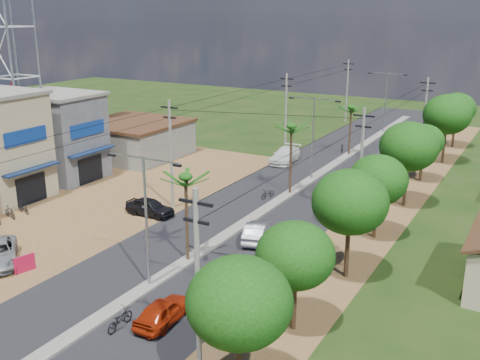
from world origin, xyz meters
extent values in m
plane|color=black|center=(0.00, 0.00, 0.00)|extent=(160.00, 160.00, 0.00)
cube|color=black|center=(0.00, 15.00, 0.02)|extent=(12.00, 110.00, 0.04)
cube|color=#605E56|center=(0.00, 18.00, 0.09)|extent=(1.00, 90.00, 0.18)
cube|color=brown|center=(-15.00, 8.00, 0.02)|extent=(18.00, 46.00, 0.04)
cube|color=brown|center=(8.50, 15.00, 0.01)|extent=(5.00, 90.00, 0.03)
cube|color=#0F1D3E|center=(-17.60, 7.00, 3.10)|extent=(0.80, 5.40, 0.15)
cube|color=black|center=(-17.95, 7.00, 1.30)|extent=(0.10, 3.00, 2.40)
cube|color=navy|center=(-17.92, 7.00, 5.85)|extent=(0.12, 4.20, 1.20)
cube|color=#46474D|center=(-22.00, 14.00, 4.00)|extent=(8.00, 6.00, 8.00)
cube|color=#605E56|center=(-22.00, 14.00, 8.15)|extent=(8.40, 6.40, 0.30)
cube|color=#0F1D3E|center=(-17.60, 14.00, 3.10)|extent=(0.80, 5.40, 0.15)
cube|color=black|center=(-17.95, 14.00, 1.30)|extent=(0.10, 3.00, 2.40)
cube|color=navy|center=(-17.92, 14.00, 5.20)|extent=(0.12, 4.20, 1.20)
cube|color=#605E56|center=(-21.00, 24.00, 1.80)|extent=(10.00, 10.00, 3.60)
cube|color=#321B10|center=(-21.00, 24.00, 3.80)|extent=(10.40, 10.40, 0.30)
cylinder|color=black|center=(9.50, -6.00, 2.10)|extent=(0.28, 0.28, 4.20)
ellipsoid|color=#103308|center=(9.50, -6.00, 4.50)|extent=(4.40, 4.40, 3.74)
cylinder|color=black|center=(9.30, 0.00, 1.92)|extent=(0.28, 0.28, 3.85)
ellipsoid|color=#103308|center=(9.30, 0.00, 4.12)|extent=(4.00, 4.00, 3.40)
cylinder|color=black|center=(9.70, 7.00, 2.27)|extent=(0.28, 0.28, 4.55)
ellipsoid|color=#103308|center=(9.70, 7.00, 4.88)|extent=(4.60, 4.60, 3.91)
cylinder|color=black|center=(9.40, 14.00, 2.03)|extent=(0.28, 0.28, 4.06)
ellipsoid|color=#103308|center=(9.40, 14.00, 4.35)|extent=(4.20, 4.20, 3.57)
cylinder|color=black|center=(9.60, 22.00, 2.38)|extent=(0.28, 0.28, 4.76)
ellipsoid|color=#103308|center=(9.60, 22.00, 5.10)|extent=(4.80, 4.80, 4.08)
cylinder|color=black|center=(9.20, 30.00, 1.82)|extent=(0.28, 0.28, 3.64)
ellipsoid|color=#103308|center=(9.20, 30.00, 3.90)|extent=(3.80, 3.80, 3.23)
cylinder|color=black|center=(9.80, 38.00, 2.45)|extent=(0.28, 0.28, 4.90)
ellipsoid|color=#103308|center=(9.80, 38.00, 5.25)|extent=(5.00, 5.00, 4.25)
cylinder|color=black|center=(9.50, 46.00, 2.17)|extent=(0.28, 0.28, 4.34)
ellipsoid|color=#103308|center=(9.50, 46.00, 4.65)|extent=(4.40, 4.40, 3.74)
cylinder|color=black|center=(0.00, 4.00, 2.90)|extent=(0.22, 0.22, 5.80)
cylinder|color=black|center=(0.00, 20.00, 3.10)|extent=(0.22, 0.22, 6.20)
cylinder|color=black|center=(0.00, 36.00, 2.75)|extent=(0.22, 0.22, 5.50)
cylinder|color=gray|center=(0.00, 0.00, 4.00)|extent=(0.16, 0.16, 8.00)
cube|color=gray|center=(1.20, 0.00, 7.90)|extent=(2.40, 0.08, 0.08)
cube|color=gray|center=(-1.20, 0.00, 7.90)|extent=(2.40, 0.08, 0.08)
cube|color=black|center=(2.30, 0.00, 7.80)|extent=(0.50, 0.18, 0.12)
cube|color=black|center=(-2.30, 0.00, 7.80)|extent=(0.50, 0.18, 0.12)
cylinder|color=gray|center=(0.00, 25.00, 4.00)|extent=(0.16, 0.16, 8.00)
cube|color=gray|center=(1.20, 25.00, 7.90)|extent=(2.40, 0.08, 0.08)
cube|color=gray|center=(-1.20, 25.00, 7.90)|extent=(2.40, 0.08, 0.08)
cube|color=black|center=(2.30, 25.00, 7.80)|extent=(0.50, 0.18, 0.12)
cube|color=black|center=(-2.30, 25.00, 7.80)|extent=(0.50, 0.18, 0.12)
cylinder|color=gray|center=(0.00, 50.00, 4.00)|extent=(0.16, 0.16, 8.00)
cube|color=gray|center=(1.20, 50.00, 7.90)|extent=(2.40, 0.08, 0.08)
cube|color=gray|center=(-1.20, 50.00, 7.90)|extent=(2.40, 0.08, 0.08)
cube|color=black|center=(2.30, 50.00, 7.80)|extent=(0.50, 0.18, 0.12)
cube|color=black|center=(-2.30, 50.00, 7.80)|extent=(0.50, 0.18, 0.12)
cylinder|color=#605E56|center=(-7.00, 12.00, 4.50)|extent=(0.24, 0.24, 9.00)
cube|color=black|center=(-7.00, 12.00, 8.40)|extent=(1.60, 0.12, 0.12)
cube|color=black|center=(-7.00, 12.00, 7.60)|extent=(1.20, 0.12, 0.12)
cylinder|color=#605E56|center=(-7.00, 34.00, 4.50)|extent=(0.24, 0.24, 9.00)
cube|color=black|center=(-7.00, 34.00, 8.40)|extent=(1.60, 0.12, 0.12)
cube|color=black|center=(-7.00, 34.00, 7.60)|extent=(1.20, 0.12, 0.12)
cylinder|color=#605E56|center=(-7.00, 55.00, 4.50)|extent=(0.24, 0.24, 9.00)
cube|color=black|center=(-7.00, 55.00, 8.40)|extent=(1.60, 0.12, 0.12)
cube|color=black|center=(-7.00, 55.00, 7.60)|extent=(1.20, 0.12, 0.12)
cylinder|color=#605E56|center=(7.50, -6.00, 4.50)|extent=(0.24, 0.24, 9.00)
cube|color=black|center=(7.50, -6.00, 8.40)|extent=(1.60, 0.12, 0.12)
cube|color=black|center=(7.50, -6.00, 7.60)|extent=(1.20, 0.12, 0.12)
cylinder|color=#605E56|center=(7.50, 16.00, 4.50)|extent=(0.24, 0.24, 9.00)
cube|color=black|center=(7.50, 16.00, 8.40)|extent=(1.60, 0.12, 0.12)
cube|color=black|center=(7.50, 16.00, 7.60)|extent=(1.20, 0.12, 0.12)
cylinder|color=#605E56|center=(7.50, 38.00, 4.50)|extent=(0.24, 0.24, 9.00)
cube|color=black|center=(7.50, 38.00, 8.40)|extent=(1.60, 0.12, 0.12)
cube|color=black|center=(7.50, 38.00, 7.60)|extent=(1.20, 0.12, 0.12)
imported|color=maroon|center=(3.16, -2.82, 0.67)|extent=(1.74, 3.98, 1.33)
imported|color=gray|center=(2.28, 9.23, 0.67)|extent=(2.60, 4.31, 1.34)
imported|color=silver|center=(-5.00, 29.74, 0.78)|extent=(2.69, 5.57, 1.56)
imported|color=black|center=(-7.50, 9.62, 0.70)|extent=(4.11, 1.67, 1.40)
imported|color=black|center=(1.51, -4.37, 0.51)|extent=(0.76, 1.96, 1.01)
imported|color=black|center=(-1.20, 18.04, 0.44)|extent=(0.95, 1.78, 0.89)
imported|color=black|center=(-1.20, 37.11, 0.45)|extent=(0.81, 1.55, 0.90)
cube|color=#A20E30|center=(-8.00, -2.29, 0.57)|extent=(0.42, 1.35, 1.14)
cylinder|color=black|center=(-8.00, -2.92, 0.29)|extent=(0.04, 0.04, 0.57)
cylinder|color=black|center=(-8.00, -1.66, 0.29)|extent=(0.04, 0.04, 0.57)
imported|color=black|center=(-16.74, 3.72, 0.50)|extent=(1.73, 0.84, 1.00)
imported|color=black|center=(-16.74, 5.02, 0.50)|extent=(1.73, 0.84, 1.00)
camera|label=1|loc=(19.40, -23.55, 15.76)|focal=42.00mm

